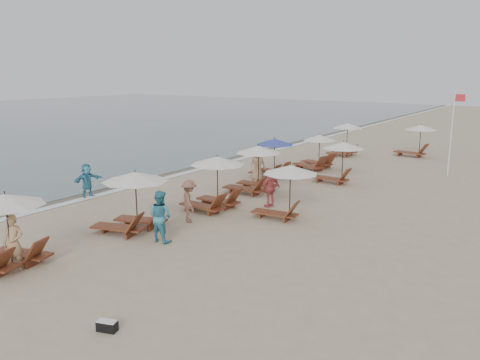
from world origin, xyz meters
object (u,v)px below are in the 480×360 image
Objects in this scene: inland_station_0 at (284,185)px; waterline_walker at (87,180)px; lounger_station_0 at (4,232)px; lounger_station_5 at (315,154)px; lounger_station_6 at (344,139)px; inland_station_2 at (415,138)px; beachgoer_near at (14,243)px; beachgoer_mid_b at (189,201)px; beachgoer_far_a at (270,188)px; flag_pole_near at (452,129)px; lounger_station_3 at (254,171)px; duffel_bag at (107,326)px; beachgoer_far_b at (257,165)px; inland_station_1 at (338,158)px; lounger_station_2 at (213,184)px; beachgoer_mid_a at (160,216)px; lounger_station_4 at (271,157)px; lounger_station_1 at (132,201)px.

waterline_walker is at bearing -166.95° from inland_station_0.
lounger_station_5 is at bearing 87.67° from lounger_station_0.
inland_station_2 is at bearing 31.34° from lounger_station_6.
beachgoer_near reaches higher than beachgoer_mid_b.
beachgoer_far_a is 12.71m from flag_pole_near.
lounger_station_3 reaches higher than beachgoer_mid_b.
lounger_station_0 is 12.39m from lounger_station_3.
lounger_station_3 is at bearing 53.37° from beachgoer_near.
beachgoer_far_a is 11.52m from duffel_bag.
beachgoer_mid_b is at bearing 45.97° from beachgoer_near.
inland_station_1 is at bearing -27.39° from beachgoer_far_b.
lounger_station_3 is (-0.29, 3.67, -0.07)m from lounger_station_2.
beachgoer_far_a is (0.87, 6.02, -0.06)m from beachgoer_mid_a.
inland_station_2 is 28.27m from duffel_bag.
lounger_station_4 reaches higher than waterline_walker.
lounger_station_2 is 6.12m from beachgoer_far_b.
lounger_station_6 reaches higher than beachgoer_mid_b.
lounger_station_3 is 1.02× the size of inland_station_0.
lounger_station_3 is at bearing -72.10° from lounger_station_4.
flag_pole_near is at bearing -57.85° from inland_station_2.
lounger_station_4 is 8.90m from lounger_station_6.
beachgoer_near is (-0.15, -24.79, -0.35)m from lounger_station_6.
inland_station_1 is at bearing -163.08° from beachgoer_far_a.
lounger_station_2 reaches higher than beachgoer_far_b.
lounger_station_2 is 1.00× the size of lounger_station_3.
lounger_station_0 reaches higher than lounger_station_3.
beachgoer_mid_a is at bearing -108.51° from flag_pole_near.
waterline_walker is at bearing 156.92° from lounger_station_1.
lounger_station_0 is 0.93× the size of inland_station_2.
lounger_station_1 reaches higher than inland_station_0.
lounger_station_2 is 16.22m from lounger_station_6.
beachgoer_mid_a reaches higher than beachgoer_near.
flag_pole_near reaches higher than beachgoer_mid_b.
lounger_station_1 is 4.07m from lounger_station_2.
inland_station_0 is at bearing -103.33° from beachgoer_far_b.
beachgoer_mid_b is at bearing -86.59° from lounger_station_6.
inland_station_0 reaches higher than beachgoer_mid_b.
beachgoer_far_a is (-0.50, -6.10, -0.51)m from inland_station_1.
duffel_bag is (2.38, -11.25, -0.73)m from beachgoer_far_a.
lounger_station_4 reaches higher than beachgoer_far_b.
lounger_station_2 reaches higher than beachgoer_mid_a.
inland_station_0 is (3.48, -3.11, 0.33)m from lounger_station_3.
lounger_station_6 reaches higher than inland_station_2.
beachgoer_far_b is at bearing 110.28° from duffel_bag.
lounger_station_6 is 4.91m from inland_station_2.
inland_station_1 is 16.79m from beachgoer_near.
lounger_station_0 reaches higher than waterline_walker.
beachgoer_near is (-4.34, -27.34, -0.43)m from inland_station_2.
lounger_station_3 reaches higher than beachgoer_near.
beachgoer_near is at bearing -91.51° from lounger_station_5.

